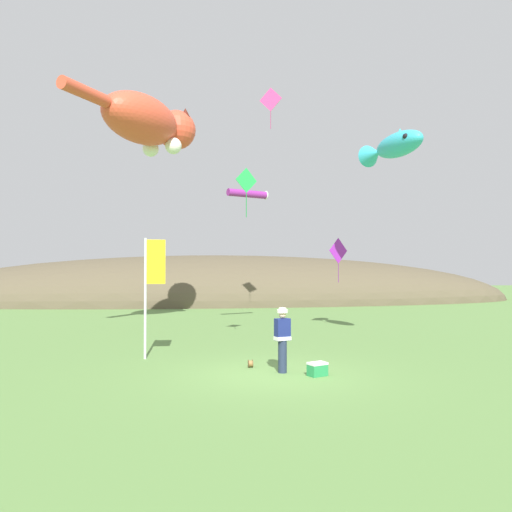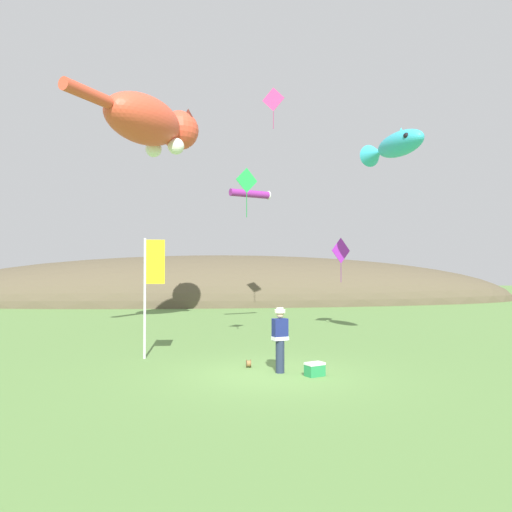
# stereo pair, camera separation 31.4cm
# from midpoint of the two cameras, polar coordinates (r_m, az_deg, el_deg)

# --- Properties ---
(ground_plane) EXTENTS (120.00, 120.00, 0.00)m
(ground_plane) POSITION_cam_midpoint_polar(r_m,az_deg,el_deg) (13.75, 2.50, -13.41)
(ground_plane) COLOR #5B8442
(distant_hill_ridge) EXTENTS (50.89, 13.98, 7.75)m
(distant_hill_ridge) POSITION_cam_midpoint_polar(r_m,az_deg,el_deg) (41.89, -3.38, -5.23)
(distant_hill_ridge) COLOR brown
(distant_hill_ridge) RESTS_ON ground
(festival_attendant) EXTENTS (0.48, 0.38, 1.77)m
(festival_attendant) POSITION_cam_midpoint_polar(r_m,az_deg,el_deg) (13.84, 3.42, -9.32)
(festival_attendant) COLOR #232D47
(festival_attendant) RESTS_ON ground
(kite_spool) EXTENTS (0.13, 0.23, 0.23)m
(kite_spool) POSITION_cam_midpoint_polar(r_m,az_deg,el_deg) (14.66, -0.22, -12.19)
(kite_spool) COLOR olive
(kite_spool) RESTS_ON ground
(picnic_cooler) EXTENTS (0.58, 0.50, 0.36)m
(picnic_cooler) POSITION_cam_midpoint_polar(r_m,az_deg,el_deg) (13.65, 7.40, -12.72)
(picnic_cooler) COLOR #268C4C
(picnic_cooler) RESTS_ON ground
(festival_banner_pole) EXTENTS (0.66, 0.08, 3.81)m
(festival_banner_pole) POSITION_cam_midpoint_polar(r_m,az_deg,el_deg) (16.13, -11.47, -2.67)
(festival_banner_pole) COLOR silver
(festival_banner_pole) RESTS_ON ground
(kite_giant_cat) EXTENTS (5.21, 7.57, 2.60)m
(kite_giant_cat) POSITION_cam_midpoint_polar(r_m,az_deg,el_deg) (24.68, -11.44, 14.63)
(kite_giant_cat) COLOR #E04C33
(kite_fish_windsock) EXTENTS (1.61, 3.45, 1.03)m
(kite_fish_windsock) POSITION_cam_midpoint_polar(r_m,az_deg,el_deg) (19.68, 15.95, 11.99)
(kite_fish_windsock) COLOR #33B2CC
(kite_tube_streamer) EXTENTS (2.13, 1.25, 0.44)m
(kite_tube_streamer) POSITION_cam_midpoint_polar(r_m,az_deg,el_deg) (24.52, -0.25, 7.12)
(kite_tube_streamer) COLOR #8C268C
(kite_diamond_pink) EXTENTS (1.06, 0.61, 2.11)m
(kite_diamond_pink) POSITION_cam_midpoint_polar(r_m,az_deg,el_deg) (26.41, 2.35, 17.42)
(kite_diamond_pink) COLOR #E53F8C
(kite_diamond_green) EXTENTS (0.83, 0.43, 1.82)m
(kite_diamond_green) POSITION_cam_midpoint_polar(r_m,az_deg,el_deg) (18.42, -0.58, 8.56)
(kite_diamond_green) COLOR green
(kite_diamond_violet) EXTENTS (1.06, 0.63, 2.12)m
(kite_diamond_violet) POSITION_cam_midpoint_polar(r_m,az_deg,el_deg) (24.02, 10.05, 0.57)
(kite_diamond_violet) COLOR purple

